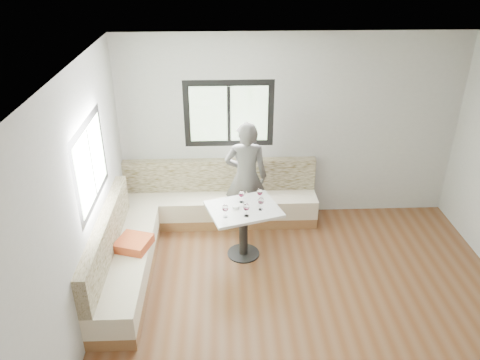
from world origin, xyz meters
The scene contains 10 objects.
room centered at (-0.08, 0.08, 1.41)m, with size 5.01×5.01×2.81m.
banquette centered at (-1.59, 1.63, 0.33)m, with size 2.90×2.80×0.95m.
table centered at (-0.74, 1.36, 0.56)m, with size 1.08×0.94×0.75m.
person centered at (-0.67, 2.05, 0.85)m, with size 0.62×0.41×1.69m, color #4E4B49.
olive_ramekin centered at (-0.84, 1.37, 0.76)m, with size 0.09×0.09×0.04m.
wine_glass_a centered at (-0.98, 1.15, 0.87)m, with size 0.08×0.08×0.18m.
wine_glass_b centered at (-0.71, 1.16, 0.87)m, with size 0.08×0.08×0.18m.
wine_glass_c centered at (-0.52, 1.31, 0.87)m, with size 0.08×0.08×0.18m.
wine_glass_d centered at (-0.76, 1.51, 0.87)m, with size 0.08×0.08×0.18m.
wine_glass_e centered at (-0.51, 1.55, 0.87)m, with size 0.08×0.08×0.18m.
Camera 1 is at (-1.01, -3.91, 3.91)m, focal length 35.00 mm.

